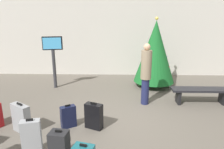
# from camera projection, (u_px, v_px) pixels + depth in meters

# --- Properties ---
(ground_plane) EXTENTS (16.00, 16.00, 0.00)m
(ground_plane) POSITION_uv_depth(u_px,v_px,m) (117.00, 120.00, 5.33)
(ground_plane) COLOR #665E54
(back_wall) EXTENTS (16.00, 0.20, 3.47)m
(back_wall) POSITION_uv_depth(u_px,v_px,m) (118.00, 37.00, 9.23)
(back_wall) COLOR beige
(back_wall) RESTS_ON ground_plane
(holiday_tree) EXTENTS (1.51, 1.51, 2.59)m
(holiday_tree) POSITION_uv_depth(u_px,v_px,m) (155.00, 52.00, 7.64)
(holiday_tree) COLOR #4C3319
(holiday_tree) RESTS_ON ground_plane
(flight_info_kiosk) EXTENTS (0.71, 0.24, 1.91)m
(flight_info_kiosk) POSITION_uv_depth(u_px,v_px,m) (53.00, 54.00, 7.51)
(flight_info_kiosk) COLOR #333338
(flight_info_kiosk) RESTS_ON ground_plane
(waiting_bench) EXTENTS (1.79, 0.44, 0.48)m
(waiting_bench) POSITION_uv_depth(u_px,v_px,m) (201.00, 92.00, 6.29)
(waiting_bench) COLOR black
(waiting_bench) RESTS_ON ground_plane
(traveller_0) EXTENTS (0.43, 0.43, 1.85)m
(traveller_0) POSITION_uv_depth(u_px,v_px,m) (146.00, 73.00, 6.11)
(traveller_0) COLOR #1E234C
(traveller_0) RESTS_ON ground_plane
(suitcase_0) EXTENTS (0.52, 0.43, 0.72)m
(suitcase_0) POSITION_uv_depth(u_px,v_px,m) (21.00, 118.00, 4.71)
(suitcase_0) COLOR #9EA0A5
(suitcase_0) RESTS_ON ground_plane
(suitcase_2) EXTENTS (0.36, 0.30, 0.62)m
(suitcase_2) POSITION_uv_depth(u_px,v_px,m) (59.00, 146.00, 3.78)
(suitcase_2) COLOR #232326
(suitcase_2) RESTS_ON ground_plane
(suitcase_4) EXTENTS (0.39, 0.32, 0.58)m
(suitcase_4) POSITION_uv_depth(u_px,v_px,m) (68.00, 117.00, 4.95)
(suitcase_4) COLOR #141938
(suitcase_4) RESTS_ON ground_plane
(suitcase_6) EXTENTS (0.39, 0.26, 0.77)m
(suitcase_6) POSITION_uv_depth(u_px,v_px,m) (32.00, 138.00, 3.90)
(suitcase_6) COLOR #9EA0A5
(suitcase_6) RESTS_ON ground_plane
(suitcase_7) EXTENTS (0.46, 0.34, 0.66)m
(suitcase_7) POSITION_uv_depth(u_px,v_px,m) (94.00, 116.00, 4.89)
(suitcase_7) COLOR black
(suitcase_7) RESTS_ON ground_plane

